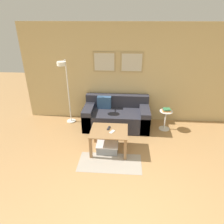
{
  "coord_description": "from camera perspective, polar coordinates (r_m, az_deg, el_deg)",
  "views": [
    {
      "loc": [
        -0.05,
        -1.85,
        2.66
      ],
      "look_at": [
        -0.33,
        1.89,
        0.85
      ],
      "focal_mm": 32.0,
      "sensor_mm": 36.0,
      "label": 1
    }
  ],
  "objects": [
    {
      "name": "wall_back",
      "position": [
        5.32,
        4.72,
        10.66
      ],
      "size": [
        5.6,
        0.09,
        2.55
      ],
      "color": "tan",
      "rests_on": "ground_plane"
    },
    {
      "name": "remote_control",
      "position": [
        4.26,
        -0.97,
        -4.61
      ],
      "size": [
        0.06,
        0.15,
        0.02
      ],
      "primitive_type": "cube",
      "rotation": [
        0.0,
        0.0,
        -0.16
      ],
      "color": "#232328",
      "rests_on": "coffee_table"
    },
    {
      "name": "coffee_table",
      "position": [
        4.25,
        -0.84,
        -6.49
      ],
      "size": [
        0.78,
        0.65,
        0.5
      ],
      "color": "#997047",
      "rests_on": "ground_plane"
    },
    {
      "name": "storage_bin",
      "position": [
        4.41,
        -1.27,
        -9.73
      ],
      "size": [
        0.46,
        0.44,
        0.2
      ],
      "color": "gray",
      "rests_on": "ground_plane"
    },
    {
      "name": "area_rug",
      "position": [
        4.13,
        -0.61,
        -14.26
      ],
      "size": [
        1.26,
        0.61,
        0.01
      ],
      "primitive_type": "cube",
      "color": "#A39989",
      "rests_on": "ground_plane"
    },
    {
      "name": "floor_lamp",
      "position": [
        5.07,
        -13.3,
        8.65
      ],
      "size": [
        0.24,
        0.54,
        1.72
      ],
      "color": "white",
      "rests_on": "ground_plane"
    },
    {
      "name": "side_table",
      "position": [
        5.26,
        14.99,
        -1.76
      ],
      "size": [
        0.32,
        0.32,
        0.51
      ],
      "color": "white",
      "rests_on": "ground_plane"
    },
    {
      "name": "cell_phone",
      "position": [
        4.15,
        0.04,
        -5.63
      ],
      "size": [
        0.13,
        0.15,
        0.01
      ],
      "primitive_type": "cube",
      "rotation": [
        0.0,
        0.0,
        -0.54
      ],
      "color": "silver",
      "rests_on": "coffee_table"
    },
    {
      "name": "book_stack",
      "position": [
        5.15,
        15.31,
        0.58
      ],
      "size": [
        0.21,
        0.18,
        0.07
      ],
      "color": "#D18438",
      "rests_on": "side_table"
    },
    {
      "name": "couch",
      "position": [
        5.24,
        1.25,
        -1.16
      ],
      "size": [
        1.67,
        0.87,
        0.77
      ],
      "color": "#2D2D38",
      "rests_on": "ground_plane"
    }
  ]
}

